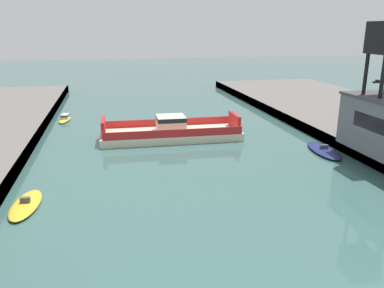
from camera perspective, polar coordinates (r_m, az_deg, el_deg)
chain_ferry at (r=56.47m, az=-3.10°, el=1.83°), size 20.26×7.33×3.36m
moored_boat_near_right at (r=53.15m, az=18.79°, el=-0.88°), size 3.70×8.26×1.00m
moored_boat_mid_left at (r=38.31m, az=-23.25°, el=-8.18°), size 2.84×6.82×0.93m
moored_boat_mid_right at (r=71.35m, az=-18.18°, el=3.62°), size 2.28×5.68×1.08m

